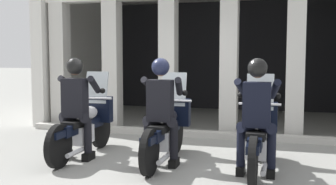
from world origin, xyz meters
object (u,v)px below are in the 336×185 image
Objects in this scene: motorcycle_center at (166,129)px; police_officer_center at (161,102)px; motorcycle_right at (258,135)px; police_officer_right at (257,107)px; police_officer_left at (76,100)px; motorcycle_left at (85,125)px.

motorcycle_center is 0.52m from police_officer_center.
motorcycle_center is at bearing -173.82° from motorcycle_right.
motorcycle_right is at bearing 6.13° from motorcycle_center.
police_officer_right is (1.38, -0.41, 0.44)m from motorcycle_center.
police_officer_center is 1.45m from motorcycle_right.
police_officer_left is 1.00× the size of police_officer_right.
police_officer_right is at bearing 5.79° from motorcycle_left.
motorcycle_right is (1.38, 0.15, -0.44)m from police_officer_center.
police_officer_center is at bearing -173.82° from police_officer_right.
police_officer_right is at bearing 6.13° from police_officer_center.
police_officer_left is 0.78× the size of motorcycle_right.
police_officer_right is at bearing -5.22° from motorcycle_center.
police_officer_right reaches higher than motorcycle_center.
police_officer_center is (-0.00, -0.28, 0.44)m from motorcycle_center.
police_officer_center is at bearing 14.23° from police_officer_left.
police_officer_left and police_officer_center have the same top height.
police_officer_left is 1.00× the size of police_officer_center.
motorcycle_left is at bearing 104.15° from police_officer_left.
motorcycle_center is at bearing 174.84° from police_officer_right.
police_officer_center is 1.00× the size of police_officer_right.
police_officer_left is at bearing -168.69° from police_officer_center.
motorcycle_left is 1.29× the size of police_officer_right.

